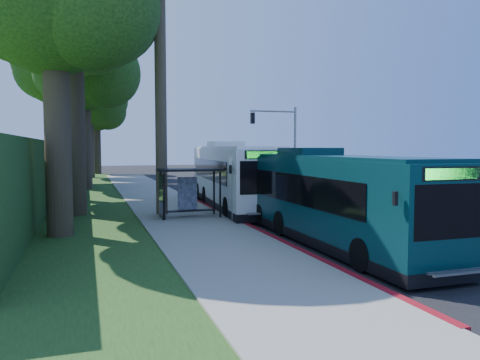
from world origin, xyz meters
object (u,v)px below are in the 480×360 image
object	(u,v)px
teal_bus	(331,197)
white_bus	(233,175)
bus_shelter	(185,184)
pickup	(279,185)

from	to	relation	value
teal_bus	white_bus	bearing A→B (deg)	91.87
bus_shelter	white_bus	xyz separation A→B (m)	(3.75, 3.79, 0.15)
white_bus	teal_bus	world-z (taller)	white_bus
bus_shelter	white_bus	size ratio (longest dim) A/B	0.24
bus_shelter	teal_bus	world-z (taller)	teal_bus
bus_shelter	pickup	size ratio (longest dim) A/B	0.61
bus_shelter	teal_bus	distance (m)	8.62
teal_bus	pickup	size ratio (longest dim) A/B	2.30
teal_bus	pickup	xyz separation A→B (m)	(5.28, 17.52, -1.03)
white_bus	pickup	world-z (taller)	white_bus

